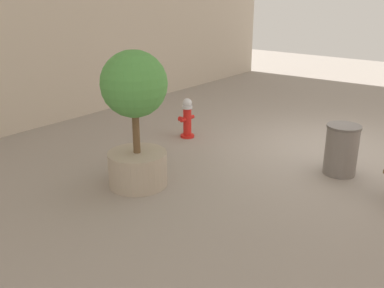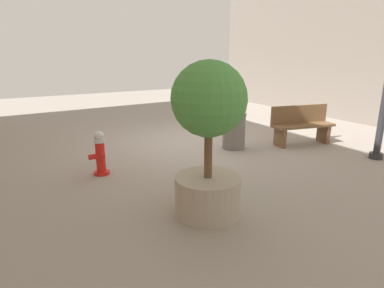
% 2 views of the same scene
% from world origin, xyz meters
% --- Properties ---
extents(ground_plane, '(23.40, 23.40, 0.00)m').
position_xyz_m(ground_plane, '(0.00, 0.00, 0.00)').
color(ground_plane, gray).
extents(fire_hydrant, '(0.36, 0.39, 0.83)m').
position_xyz_m(fire_hydrant, '(2.69, 1.13, 0.41)').
color(fire_hydrant, red).
rests_on(fire_hydrant, ground_plane).
extents(bench_near, '(1.64, 0.76, 0.95)m').
position_xyz_m(bench_near, '(-2.17, 1.52, 0.49)').
color(bench_near, brown).
rests_on(bench_near, ground_plane).
extents(planter_tree, '(0.99, 0.99, 2.11)m').
position_xyz_m(planter_tree, '(1.81, 3.42, 1.19)').
color(planter_tree, tan).
rests_on(planter_tree, ground_plane).
extents(trash_bin, '(0.56, 0.56, 0.84)m').
position_xyz_m(trash_bin, '(-0.50, 0.99, 0.42)').
color(trash_bin, slate).
rests_on(trash_bin, ground_plane).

